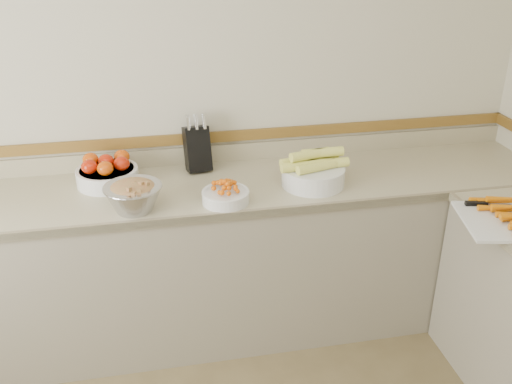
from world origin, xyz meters
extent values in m
plane|color=beige|center=(0.00, 2.00, 1.30)|extent=(4.00, 0.00, 4.00)
cube|color=tan|center=(0.00, 1.68, 0.88)|extent=(4.00, 0.65, 0.04)
cube|color=gray|center=(0.00, 1.68, 0.43)|extent=(4.00, 0.63, 0.86)
cube|color=#837458|center=(0.00, 1.36, 0.88)|extent=(4.00, 0.02, 0.04)
cube|color=tan|center=(0.00, 1.99, 0.95)|extent=(4.00, 0.02, 0.10)
cube|color=brown|center=(0.00, 1.99, 1.05)|extent=(4.00, 0.02, 0.06)
cube|color=black|center=(0.13, 1.90, 1.02)|extent=(0.15, 0.18, 0.26)
cylinder|color=silver|center=(0.09, 1.87, 1.18)|extent=(0.02, 0.03, 0.07)
cylinder|color=silver|center=(0.13, 1.87, 1.18)|extent=(0.02, 0.03, 0.07)
cylinder|color=silver|center=(0.18, 1.87, 1.18)|extent=(0.02, 0.03, 0.07)
cylinder|color=silver|center=(0.09, 1.90, 1.18)|extent=(0.02, 0.03, 0.07)
cylinder|color=silver|center=(0.13, 1.90, 1.18)|extent=(0.02, 0.03, 0.07)
cylinder|color=silver|center=(0.18, 1.90, 1.18)|extent=(0.02, 0.03, 0.07)
cylinder|color=silver|center=(0.09, 1.92, 1.18)|extent=(0.02, 0.03, 0.07)
cylinder|color=silver|center=(0.13, 1.92, 1.18)|extent=(0.02, 0.03, 0.07)
cylinder|color=silver|center=(0.18, 1.92, 1.18)|extent=(0.02, 0.03, 0.07)
cylinder|color=white|center=(-0.35, 1.80, 0.94)|extent=(0.32, 0.32, 0.08)
torus|color=white|center=(-0.35, 1.80, 0.98)|extent=(0.32, 0.32, 0.01)
cylinder|color=white|center=(-0.35, 1.80, 0.98)|extent=(0.28, 0.28, 0.01)
ellipsoid|color=red|center=(-0.43, 1.76, 1.02)|extent=(0.08, 0.08, 0.07)
ellipsoid|color=#CE4507|center=(-0.35, 1.72, 1.02)|extent=(0.08, 0.08, 0.07)
ellipsoid|color=red|center=(-0.27, 1.77, 1.02)|extent=(0.08, 0.08, 0.07)
ellipsoid|color=#CE4507|center=(-0.43, 1.86, 1.02)|extent=(0.08, 0.08, 0.07)
ellipsoid|color=red|center=(-0.35, 1.82, 1.02)|extent=(0.08, 0.08, 0.07)
ellipsoid|color=#CE4507|center=(-0.27, 1.87, 1.02)|extent=(0.08, 0.08, 0.07)
cylinder|color=white|center=(0.22, 1.47, 0.93)|extent=(0.23, 0.23, 0.06)
torus|color=white|center=(0.22, 1.47, 0.95)|extent=(0.23, 0.23, 0.01)
cylinder|color=white|center=(0.22, 1.47, 0.95)|extent=(0.20, 0.20, 0.01)
sphere|color=#D65507|center=(0.21, 1.55, 0.98)|extent=(0.02, 0.02, 0.02)
sphere|color=#D65507|center=(0.22, 1.48, 1.00)|extent=(0.02, 0.02, 0.02)
sphere|color=#D65507|center=(0.21, 1.46, 1.00)|extent=(0.02, 0.02, 0.02)
sphere|color=#D65507|center=(0.24, 1.51, 0.99)|extent=(0.02, 0.02, 0.02)
sphere|color=#D65507|center=(0.16, 1.46, 0.98)|extent=(0.02, 0.02, 0.02)
sphere|color=#D65507|center=(0.17, 1.45, 0.99)|extent=(0.02, 0.02, 0.02)
sphere|color=#D65507|center=(0.23, 1.52, 0.99)|extent=(0.02, 0.02, 0.02)
sphere|color=#D65507|center=(0.28, 1.47, 0.99)|extent=(0.02, 0.02, 0.02)
sphere|color=#D65507|center=(0.23, 1.44, 0.99)|extent=(0.02, 0.02, 0.02)
sphere|color=#D65507|center=(0.22, 1.47, 1.01)|extent=(0.02, 0.02, 0.02)
sphere|color=#D65507|center=(0.25, 1.46, 0.99)|extent=(0.02, 0.02, 0.02)
sphere|color=#D65507|center=(0.21, 1.43, 0.99)|extent=(0.02, 0.02, 0.02)
sphere|color=#D65507|center=(0.26, 1.53, 0.98)|extent=(0.02, 0.02, 0.02)
sphere|color=#D65507|center=(0.23, 1.48, 1.00)|extent=(0.02, 0.02, 0.02)
sphere|color=#D65507|center=(0.21, 1.43, 0.99)|extent=(0.02, 0.02, 0.02)
sphere|color=#D65507|center=(0.22, 1.45, 1.00)|extent=(0.02, 0.02, 0.02)
sphere|color=#D65507|center=(0.23, 1.45, 1.01)|extent=(0.02, 0.02, 0.02)
sphere|color=#D65507|center=(0.24, 1.46, 1.00)|extent=(0.02, 0.02, 0.02)
sphere|color=#D65507|center=(0.24, 1.45, 0.99)|extent=(0.02, 0.02, 0.02)
sphere|color=#D65507|center=(0.17, 1.49, 0.99)|extent=(0.02, 0.02, 0.02)
sphere|color=#D65507|center=(0.27, 1.44, 0.99)|extent=(0.02, 0.02, 0.02)
sphere|color=#D65507|center=(0.22, 1.47, 1.01)|extent=(0.02, 0.02, 0.02)
sphere|color=#D65507|center=(0.21, 1.49, 0.99)|extent=(0.02, 0.02, 0.02)
sphere|color=#D65507|center=(0.22, 1.48, 1.01)|extent=(0.02, 0.02, 0.02)
sphere|color=#D65507|center=(0.25, 1.55, 0.98)|extent=(0.02, 0.02, 0.02)
sphere|color=#D65507|center=(0.19, 1.47, 0.99)|extent=(0.02, 0.02, 0.02)
sphere|color=#D65507|center=(0.22, 1.47, 1.01)|extent=(0.02, 0.02, 0.02)
sphere|color=#D65507|center=(0.21, 1.53, 0.99)|extent=(0.02, 0.02, 0.02)
sphere|color=#D65507|center=(0.23, 1.49, 1.00)|extent=(0.02, 0.02, 0.02)
sphere|color=#D65507|center=(0.20, 1.48, 1.00)|extent=(0.02, 0.02, 0.02)
sphere|color=#D65507|center=(0.22, 1.46, 1.01)|extent=(0.02, 0.02, 0.02)
sphere|color=#D65507|center=(0.23, 1.43, 0.99)|extent=(0.02, 0.02, 0.02)
sphere|color=#D65507|center=(0.23, 1.40, 0.98)|extent=(0.02, 0.02, 0.02)
cylinder|color=white|center=(0.70, 1.58, 0.95)|extent=(0.33, 0.33, 0.10)
torus|color=white|center=(0.70, 1.58, 0.99)|extent=(0.33, 0.33, 0.01)
cylinder|color=#E2E05E|center=(0.63, 1.56, 1.02)|extent=(0.22, 0.08, 0.05)
cylinder|color=#E2E05E|center=(0.70, 1.53, 1.02)|extent=(0.22, 0.11, 0.05)
cylinder|color=#E2E05E|center=(0.77, 1.57, 1.02)|extent=(0.22, 0.05, 0.05)
cylinder|color=#E2E05E|center=(0.64, 1.63, 1.02)|extent=(0.22, 0.09, 0.05)
cylinder|color=#E2E05E|center=(0.74, 1.64, 1.02)|extent=(0.22, 0.07, 0.05)
cylinder|color=#E2E05E|center=(0.68, 1.58, 1.07)|extent=(0.22, 0.10, 0.05)
cylinder|color=#E2E05E|center=(0.75, 1.60, 1.07)|extent=(0.22, 0.06, 0.05)
cylinder|color=#B2B2BA|center=(-0.21, 1.47, 0.96)|extent=(0.27, 0.27, 0.13)
torus|color=#B2B2BA|center=(-0.21, 1.47, 1.02)|extent=(0.28, 0.28, 0.01)
ellipsoid|color=#B0141B|center=(-0.21, 1.47, 1.01)|extent=(0.23, 0.23, 0.07)
cube|color=#B0141B|center=(-0.21, 1.47, 1.04)|extent=(0.02, 0.02, 0.02)
cube|color=#7DB558|center=(-0.20, 1.47, 1.04)|extent=(0.03, 0.03, 0.02)
cube|color=#B0141B|center=(-0.21, 1.38, 1.03)|extent=(0.02, 0.02, 0.02)
cube|color=#7DB558|center=(-0.17, 1.45, 1.05)|extent=(0.03, 0.03, 0.02)
cube|color=#B0141B|center=(-0.21, 1.48, 1.03)|extent=(0.02, 0.02, 0.02)
cube|color=#7DB558|center=(-0.23, 1.39, 1.05)|extent=(0.03, 0.03, 0.02)
cube|color=#B0141B|center=(-0.15, 1.44, 1.05)|extent=(0.03, 0.03, 0.02)
cube|color=#7DB558|center=(-0.21, 1.42, 1.03)|extent=(0.02, 0.02, 0.02)
cube|color=#B0141B|center=(-0.21, 1.47, 1.04)|extent=(0.02, 0.02, 0.02)
cube|color=#7DB558|center=(-0.19, 1.39, 1.04)|extent=(0.02, 0.02, 0.02)
cube|color=#B0141B|center=(-0.23, 1.47, 1.04)|extent=(0.02, 0.02, 0.02)
cube|color=#7DB558|center=(-0.16, 1.44, 1.03)|extent=(0.03, 0.03, 0.02)
cube|color=#B0141B|center=(-0.22, 1.45, 1.03)|extent=(0.03, 0.03, 0.02)
cube|color=#7DB558|center=(-0.21, 1.45, 1.04)|extent=(0.02, 0.02, 0.02)
cone|color=orange|center=(1.49, 1.08, 0.93)|extent=(0.19, 0.07, 0.03)
cone|color=orange|center=(1.49, 1.11, 0.93)|extent=(0.19, 0.07, 0.03)
cone|color=orange|center=(1.49, 1.14, 0.95)|extent=(0.19, 0.07, 0.03)
cone|color=orange|center=(1.49, 1.16, 0.93)|extent=(0.19, 0.07, 0.03)
cone|color=orange|center=(1.49, 1.19, 0.93)|extent=(0.19, 0.07, 0.03)
cube|color=silver|center=(1.54, 1.17, 0.92)|extent=(0.20, 0.08, 0.00)
cube|color=black|center=(1.39, 1.17, 0.93)|extent=(0.11, 0.05, 0.02)
camera|label=1|loc=(-0.12, -1.00, 2.16)|focal=40.00mm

